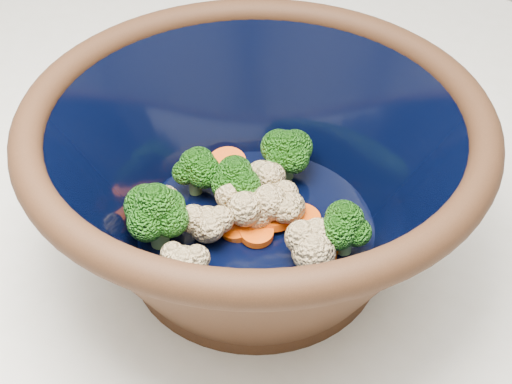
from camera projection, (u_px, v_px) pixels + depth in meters
name	position (u px, v px, depth m)	size (l,w,h in m)	color
mixing_bowl	(256.00, 178.00, 0.51)	(0.33, 0.33, 0.14)	black
vegetable_pile	(238.00, 202.00, 0.52)	(0.17, 0.16, 0.06)	#608442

